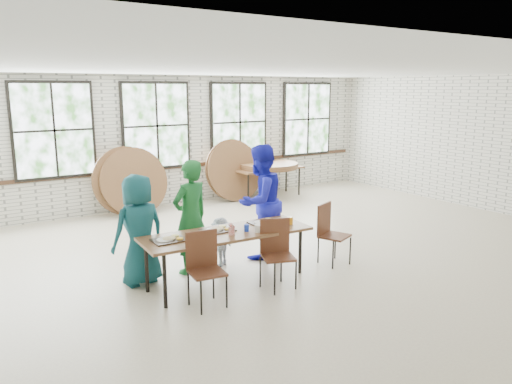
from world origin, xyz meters
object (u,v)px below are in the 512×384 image
Objects in this scene: chair_near_left at (204,262)px; storage_table at (268,170)px; dining_table at (227,236)px; chair_near_right at (276,247)px.

storage_table is at bearing 55.73° from chair_near_left.
dining_table is 0.77m from chair_near_left.
chair_near_left is at bearing -138.76° from dining_table.
dining_table is 5.74m from storage_table.
dining_table is 1.34× the size of storage_table.
storage_table is at bearing 77.11° from chair_near_right.
chair_near_right is 0.52× the size of storage_table.
dining_table is 2.58× the size of chair_near_left.
chair_near_left and chair_near_right have the same top height.
chair_near_right is 5.83m from storage_table.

